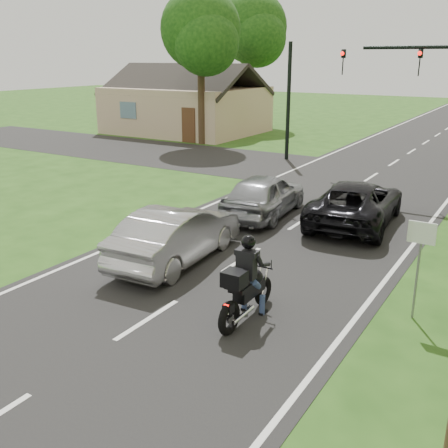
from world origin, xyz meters
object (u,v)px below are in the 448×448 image
at_px(dark_suv, 356,203).
at_px(motorcycle_rider, 246,287).
at_px(sign_white, 420,247).
at_px(silver_sedan, 177,234).
at_px(silver_suv, 264,195).

bearing_deg(dark_suv, motorcycle_rider, 85.71).
height_order(motorcycle_rider, sign_white, sign_white).
xyz_separation_m(motorcycle_rider, dark_suv, (-0.15, 7.63, -0.01)).
xyz_separation_m(motorcycle_rider, sign_white, (2.97, 1.88, 0.86)).
relative_size(silver_sedan, silver_suv, 1.03).
relative_size(motorcycle_rider, silver_suv, 0.49).
height_order(motorcycle_rider, silver_suv, motorcycle_rider).
bearing_deg(silver_sedan, dark_suv, -121.99).
height_order(silver_sedan, sign_white, sign_white).
bearing_deg(sign_white, silver_sedan, 179.68).
bearing_deg(sign_white, motorcycle_rider, -147.75).
relative_size(silver_suv, sign_white, 2.07).
bearing_deg(dark_suv, silver_sedan, 56.74).
height_order(dark_suv, silver_suv, silver_suv).
distance_m(motorcycle_rider, silver_sedan, 3.70).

